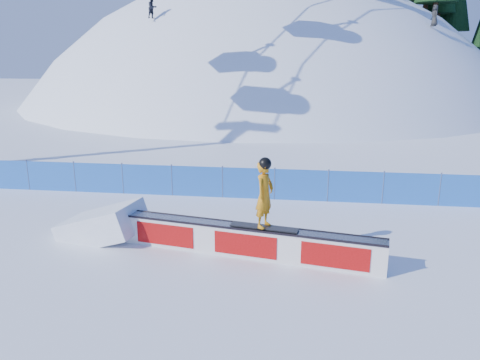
# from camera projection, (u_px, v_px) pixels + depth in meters

# --- Properties ---
(ground) EXTENTS (160.00, 160.00, 0.00)m
(ground) POSITION_uv_depth(u_px,v_px,m) (165.00, 241.00, 13.95)
(ground) COLOR white
(ground) RESTS_ON ground
(snow_hill) EXTENTS (64.00, 64.00, 64.00)m
(snow_hill) POSITION_uv_depth(u_px,v_px,m) (265.00, 244.00, 58.88)
(snow_hill) COLOR white
(snow_hill) RESTS_ON ground
(safety_fence) EXTENTS (22.05, 0.05, 1.30)m
(safety_fence) POSITION_uv_depth(u_px,v_px,m) (197.00, 181.00, 18.09)
(safety_fence) COLOR blue
(safety_fence) RESTS_ON ground
(rail_box) EXTENTS (7.35, 1.84, 0.89)m
(rail_box) POSITION_uv_depth(u_px,v_px,m) (248.00, 241.00, 12.83)
(rail_box) COLOR silver
(rail_box) RESTS_ON ground
(snow_ramp) EXTENTS (2.76, 2.00, 1.57)m
(snow_ramp) POSITION_uv_depth(u_px,v_px,m) (104.00, 236.00, 14.30)
(snow_ramp) COLOR white
(snow_ramp) RESTS_ON ground
(snowboarder) EXTENTS (1.88, 0.77, 1.94)m
(snowboarder) POSITION_uv_depth(u_px,v_px,m) (265.00, 194.00, 12.32)
(snowboarder) COLOR black
(snowboarder) RESTS_ON rail_box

